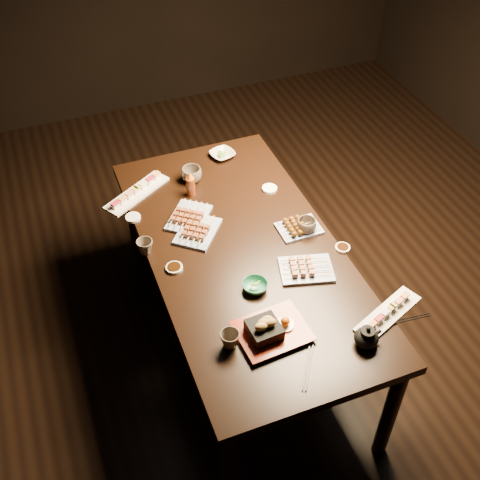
% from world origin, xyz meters
% --- Properties ---
extents(ground, '(5.00, 5.00, 0.00)m').
position_xyz_m(ground, '(0.00, 0.00, 0.00)').
color(ground, black).
rests_on(ground, ground).
extents(dining_table, '(1.37, 1.98, 0.75)m').
position_xyz_m(dining_table, '(-0.47, -0.24, 0.38)').
color(dining_table, black).
rests_on(dining_table, ground).
extents(sushi_platter_near, '(0.37, 0.23, 0.04)m').
position_xyz_m(sushi_platter_near, '(-0.03, -0.84, 0.77)').
color(sushi_platter_near, white).
rests_on(sushi_platter_near, dining_table).
extents(sushi_platter_far, '(0.40, 0.31, 0.05)m').
position_xyz_m(sushi_platter_far, '(-0.85, 0.37, 0.77)').
color(sushi_platter_far, white).
rests_on(sushi_platter_far, dining_table).
extents(yakitori_plate_center, '(0.29, 0.30, 0.06)m').
position_xyz_m(yakitori_plate_center, '(-0.64, -0.04, 0.78)').
color(yakitori_plate_center, '#828EB6').
rests_on(yakitori_plate_center, dining_table).
extents(yakitori_plate_right, '(0.28, 0.24, 0.06)m').
position_xyz_m(yakitori_plate_right, '(-0.25, -0.47, 0.78)').
color(yakitori_plate_right, '#828EB6').
rests_on(yakitori_plate_right, dining_table).
extents(yakitori_plate_left, '(0.29, 0.30, 0.06)m').
position_xyz_m(yakitori_plate_left, '(-0.65, 0.07, 0.78)').
color(yakitori_plate_left, '#828EB6').
rests_on(yakitori_plate_left, dining_table).
extents(tsukune_plate, '(0.21, 0.15, 0.05)m').
position_xyz_m(tsukune_plate, '(-0.16, -0.20, 0.78)').
color(tsukune_plate, '#828EB6').
rests_on(tsukune_plate, dining_table).
extents(edamame_bowl_green, '(0.12, 0.12, 0.04)m').
position_xyz_m(edamame_bowl_green, '(-0.51, -0.49, 0.77)').
color(edamame_bowl_green, '#277858').
rests_on(edamame_bowl_green, dining_table).
extents(edamame_bowl_cream, '(0.17, 0.17, 0.03)m').
position_xyz_m(edamame_bowl_cream, '(-0.30, 0.52, 0.77)').
color(edamame_bowl_cream, beige).
rests_on(edamame_bowl_cream, dining_table).
extents(tempura_tray, '(0.32, 0.26, 0.11)m').
position_xyz_m(tempura_tray, '(-0.54, -0.76, 0.80)').
color(tempura_tray, black).
rests_on(tempura_tray, dining_table).
extents(teacup_near_left, '(0.10, 0.10, 0.08)m').
position_xyz_m(teacup_near_left, '(-0.73, -0.75, 0.79)').
color(teacup_near_left, brown).
rests_on(teacup_near_left, dining_table).
extents(teacup_mid_right, '(0.12, 0.12, 0.08)m').
position_xyz_m(teacup_mid_right, '(-0.13, -0.23, 0.79)').
color(teacup_mid_right, brown).
rests_on(teacup_mid_right, dining_table).
extents(teacup_far_left, '(0.09, 0.09, 0.07)m').
position_xyz_m(teacup_far_left, '(-0.92, -0.08, 0.79)').
color(teacup_far_left, brown).
rests_on(teacup_far_left, dining_table).
extents(teacup_far_right, '(0.13, 0.13, 0.09)m').
position_xyz_m(teacup_far_right, '(-0.54, 0.37, 0.79)').
color(teacup_far_right, brown).
rests_on(teacup_far_right, dining_table).
extents(teapot, '(0.13, 0.13, 0.10)m').
position_xyz_m(teapot, '(-0.20, -0.94, 0.80)').
color(teapot, black).
rests_on(teapot, dining_table).
extents(condiment_bottle, '(0.05, 0.05, 0.15)m').
position_xyz_m(condiment_bottle, '(-0.58, 0.26, 0.82)').
color(condiment_bottle, '#66270D').
rests_on(condiment_bottle, dining_table).
extents(sauce_dish_west, '(0.09, 0.09, 0.01)m').
position_xyz_m(sauce_dish_west, '(-0.82, -0.24, 0.76)').
color(sauce_dish_west, white).
rests_on(sauce_dish_west, dining_table).
extents(sauce_dish_east, '(0.12, 0.12, 0.01)m').
position_xyz_m(sauce_dish_east, '(-0.17, 0.14, 0.76)').
color(sauce_dish_east, white).
rests_on(sauce_dish_east, dining_table).
extents(sauce_dish_se, '(0.09, 0.09, 0.01)m').
position_xyz_m(sauce_dish_se, '(-0.02, -0.40, 0.76)').
color(sauce_dish_se, white).
rests_on(sauce_dish_se, dining_table).
extents(sauce_dish_nw, '(0.10, 0.10, 0.01)m').
position_xyz_m(sauce_dish_nw, '(-0.92, 0.18, 0.76)').
color(sauce_dish_nw, white).
rests_on(sauce_dish_nw, dining_table).
extents(chopsticks_near, '(0.14, 0.21, 0.01)m').
position_xyz_m(chopsticks_near, '(-0.47, -0.96, 0.75)').
color(chopsticks_near, black).
rests_on(chopsticks_near, dining_table).
extents(chopsticks_se, '(0.22, 0.04, 0.01)m').
position_xyz_m(chopsticks_se, '(0.04, -0.90, 0.75)').
color(chopsticks_se, black).
rests_on(chopsticks_se, dining_table).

